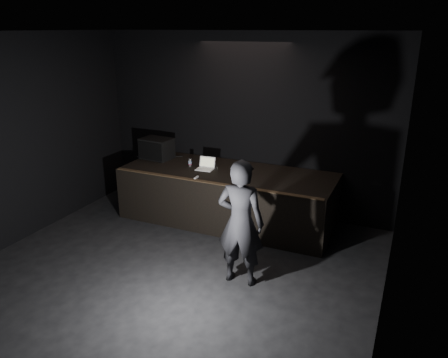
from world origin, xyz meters
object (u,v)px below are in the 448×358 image
Objects in this scene: beer_can at (190,163)px; person at (241,223)px; stage_monitor at (156,148)px; laptop at (206,166)px; stage_riser at (228,196)px.

beer_can is 0.08× the size of person.
stage_monitor is 1.27m from laptop.
person is (1.46, -1.85, -0.12)m from laptop.
stage_monitor reaches higher than laptop.
stage_monitor is 0.35× the size of person.
stage_monitor is 3.42m from person.
stage_monitor is at bearing 166.46° from beer_can.
stage_monitor is at bearing 173.57° from stage_riser.
stage_riser is at bearing -64.73° from person.
stage_monitor is 1.98× the size of laptop.
laptop is at bearing -2.53° from beer_can.
person is at bearing -32.49° from stage_monitor.
beer_can is (0.89, -0.21, -0.13)m from stage_monitor.
stage_monitor is 0.92m from beer_can.
stage_monitor is at bearing 165.74° from laptop.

